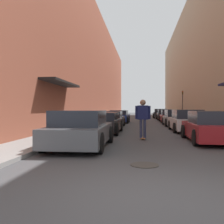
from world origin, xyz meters
TOP-DOWN VIEW (x-y plane):
  - ground at (0.00, 23.18)m, footprint 127.47×127.47m
  - curb_strip_left at (-4.48, 28.97)m, footprint 1.80×57.94m
  - curb_strip_right at (4.48, 28.97)m, footprint 1.80×57.94m
  - building_row_left at (-7.38, 28.97)m, footprint 4.90×57.94m
  - building_row_right at (7.38, 28.97)m, footprint 4.90×57.94m
  - parked_car_left_0 at (-2.52, 4.87)m, footprint 2.02×4.27m
  - parked_car_left_1 at (-2.44, 10.09)m, footprint 1.85×4.35m
  - parked_car_left_2 at (-2.64, 15.03)m, footprint 1.93×4.05m
  - parked_car_left_3 at (-2.51, 20.57)m, footprint 1.94×4.31m
  - parked_car_right_0 at (2.54, 6.92)m, footprint 1.86×4.31m
  - parked_car_right_1 at (2.44, 11.86)m, footprint 1.90×4.25m
  - parked_car_right_2 at (2.44, 17.01)m, footprint 1.89×4.32m
  - parked_car_right_3 at (2.54, 22.35)m, footprint 1.95×4.80m
  - parked_car_right_4 at (2.54, 28.04)m, footprint 1.94×4.54m
  - parked_car_right_5 at (2.42, 33.82)m, footprint 2.06×4.45m
  - skateboarder at (-0.26, 7.50)m, footprint 0.70×0.78m
  - manhole_cover at (-0.24, 2.22)m, footprint 0.70×0.70m
  - traffic_light at (4.95, 29.18)m, footprint 0.16×0.22m

SIDE VIEW (x-z plane):
  - ground at x=0.00m, z-range 0.00..0.00m
  - manhole_cover at x=-0.24m, z-range 0.00..0.02m
  - curb_strip_left at x=-4.48m, z-range 0.00..0.12m
  - curb_strip_right at x=4.48m, z-range 0.00..0.12m
  - parked_car_left_1 at x=-2.44m, z-range 0.00..1.18m
  - parked_car_left_2 at x=-2.64m, z-range -0.02..1.20m
  - parked_car_left_3 at x=-2.51m, z-range -0.01..1.25m
  - parked_car_right_0 at x=2.54m, z-range -0.03..1.28m
  - parked_car_right_3 at x=2.54m, z-range -0.03..1.29m
  - parked_car_right_2 at x=2.44m, z-range -0.03..1.29m
  - parked_car_right_1 at x=2.44m, z-range -0.04..1.31m
  - parked_car_left_0 at x=-2.52m, z-range -0.03..1.31m
  - parked_car_right_4 at x=2.54m, z-range -0.02..1.32m
  - parked_car_right_5 at x=2.42m, z-range -0.02..1.37m
  - skateboarder at x=-0.26m, z-range 0.21..2.03m
  - traffic_light at x=4.95m, z-range 0.54..4.16m
  - building_row_left at x=-7.38m, z-range 0.00..13.29m
  - building_row_right at x=7.38m, z-range 0.00..15.26m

